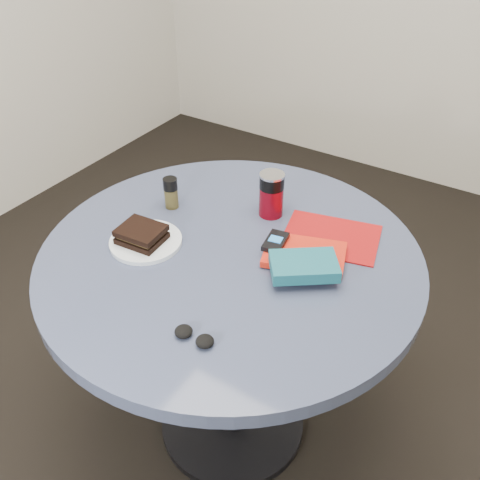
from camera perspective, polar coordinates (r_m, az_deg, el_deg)
The scene contains 11 objects.
ground at distance 1.95m, azimuth -0.79°, elevation -18.97°, with size 4.00×4.00×0.00m, color black.
table at distance 1.50m, azimuth -0.98°, elevation -6.19°, with size 1.00×1.00×0.75m.
plate at distance 1.44m, azimuth -10.01°, elevation -0.16°, with size 0.19×0.19×0.01m, color white.
sandwich at distance 1.42m, azimuth -10.47°, elevation 0.61°, with size 0.12×0.10×0.04m.
soda_can at distance 1.50m, azimuth 3.37°, elevation 4.88°, with size 0.09×0.09×0.13m.
pepper_grinder at distance 1.55m, azimuth -7.38°, elevation 5.03°, with size 0.05×0.05×0.09m.
magazine at distance 1.46m, azimuth 9.69°, elevation 0.33°, with size 0.25×0.19×0.00m, color maroon.
red_book at distance 1.37m, azimuth 6.89°, elevation -1.53°, with size 0.20×0.14×0.02m, color red.
novel at distance 1.30m, azimuth 6.83°, elevation -2.77°, with size 0.16×0.10×0.03m, color #14515F.
mp3_player at distance 1.38m, azimuth 3.82°, elevation -0.16°, with size 0.06×0.09×0.02m.
headphones at distance 1.16m, azimuth -4.92°, elevation -10.21°, with size 0.10×0.04×0.02m.
Camera 1 is at (0.61, -0.92, 1.61)m, focal length 40.00 mm.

